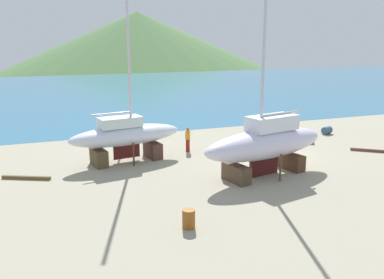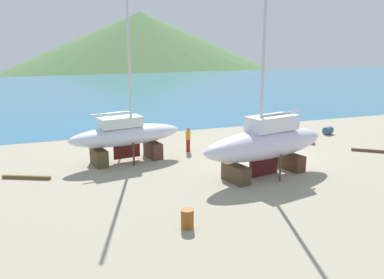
{
  "view_description": "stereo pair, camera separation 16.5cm",
  "coord_description": "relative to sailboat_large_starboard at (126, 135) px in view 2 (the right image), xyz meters",
  "views": [
    {
      "loc": [
        -14.75,
        -23.52,
        7.67
      ],
      "look_at": [
        -6.09,
        -0.89,
        1.79
      ],
      "focal_mm": 38.63,
      "sensor_mm": 36.0,
      "label": 1
    },
    {
      "loc": [
        -14.59,
        -23.58,
        7.67
      ],
      "look_at": [
        -6.09,
        -0.89,
        1.79
      ],
      "focal_mm": 38.63,
      "sensor_mm": 36.0,
      "label": 2
    }
  ],
  "objects": [
    {
      "name": "ground_plane",
      "position": [
        9.55,
        -4.46,
        -1.75
      ],
      "size": [
        47.44,
        47.44,
        0.0
      ],
      "primitive_type": "plane",
      "color": "gray"
    },
    {
      "name": "sea_water",
      "position": [
        9.55,
        38.72,
        -1.75
      ],
      "size": [
        169.21,
        62.64,
        0.01
      ],
      "primitive_type": "cube",
      "color": "teal",
      "rests_on": "ground"
    },
    {
      "name": "headland_hill",
      "position": [
        31.31,
        124.67,
        -1.75
      ],
      "size": [
        163.14,
        163.14,
        34.84
      ],
      "primitive_type": "cone",
      "color": "#4A6F3D",
      "rests_on": "ground"
    },
    {
      "name": "sailboat_large_starboard",
      "position": [
        0.0,
        0.0,
        0.0
      ],
      "size": [
        7.63,
        3.27,
        12.6
      ],
      "rotation": [
        0.0,
        0.0,
        0.16
      ],
      "color": "#50332A",
      "rests_on": "ground"
    },
    {
      "name": "sailboat_mid_port",
      "position": [
        6.93,
        -5.6,
        0.2
      ],
      "size": [
        8.72,
        4.01,
        14.53
      ],
      "rotation": [
        0.0,
        0.0,
        3.35
      ],
      "color": "#4F3C2A",
      "rests_on": "ground"
    },
    {
      "name": "worker",
      "position": [
        4.57,
        0.92,
        -0.86
      ],
      "size": [
        0.45,
        0.5,
        1.72
      ],
      "rotation": [
        0.0,
        0.0,
        2.54
      ],
      "color": "maroon",
      "rests_on": "ground"
    },
    {
      "name": "barrel_tipped_right",
      "position": [
        10.88,
        -1.09,
        -1.36
      ],
      "size": [
        0.79,
        0.79,
        0.79
      ],
      "primitive_type": "cylinder",
      "rotation": [
        0.0,
        0.0,
        0.76
      ],
      "color": "#36446A",
      "rests_on": "ground"
    },
    {
      "name": "barrel_by_slipway",
      "position": [
        0.37,
        -10.51,
        -1.35
      ],
      "size": [
        0.55,
        0.55,
        0.81
      ],
      "primitive_type": "cylinder",
      "rotation": [
        0.0,
        0.0,
        0.02
      ],
      "color": "brown",
      "rests_on": "ground"
    },
    {
      "name": "barrel_tipped_center",
      "position": [
        17.31,
        1.91,
        -1.44
      ],
      "size": [
        0.96,
        0.87,
        0.63
      ],
      "primitive_type": "cylinder",
      "rotation": [
        1.57,
        0.0,
        1.94
      ],
      "color": "#335672",
      "rests_on": "ground"
    },
    {
      "name": "timber_short_skew",
      "position": [
        16.55,
        -3.82,
        -1.66
      ],
      "size": [
        2.22,
        1.81,
        0.19
      ],
      "primitive_type": "cube",
      "rotation": [
        0.0,
        0.0,
        2.47
      ],
      "color": "brown",
      "rests_on": "ground"
    },
    {
      "name": "timber_plank_far",
      "position": [
        12.96,
        -0.13,
        -1.66
      ],
      "size": [
        2.41,
        1.23,
        0.18
      ],
      "primitive_type": "cube",
      "rotation": [
        0.0,
        0.0,
        2.72
      ],
      "color": "#8B6048",
      "rests_on": "ground"
    },
    {
      "name": "timber_short_cross",
      "position": [
        -6.04,
        -1.45,
        -1.66
      ],
      "size": [
        2.62,
        1.4,
        0.18
      ],
      "primitive_type": "cube",
      "rotation": [
        0.0,
        0.0,
        2.69
      ],
      "color": "brown",
      "rests_on": "ground"
    }
  ]
}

